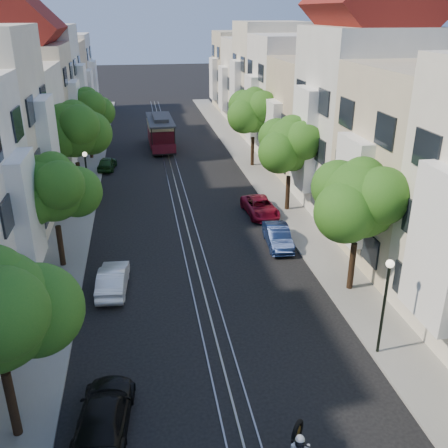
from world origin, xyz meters
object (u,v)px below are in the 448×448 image
tree_e_b (361,201)px  parked_car_w_mid (113,279)px  lamp_west (87,173)px  parked_car_w_far (107,163)px  parked_car_e_mid (278,236)px  parked_car_e_far (260,207)px  tree_e_d (254,112)px  tree_w_d (87,110)px  parked_car_w_near (104,414)px  tree_w_c (74,131)px  cable_car (161,131)px  tree_w_b (54,190)px  tree_e_c (291,146)px  lamp_east (386,293)px

tree_e_b → parked_car_w_mid: tree_e_b is taller
lamp_west → parked_car_w_far: bearing=86.0°
parked_car_e_mid → tree_e_b: bearing=-63.8°
parked_car_e_mid → parked_car_e_far: size_ratio=0.90×
tree_e_d → tree_w_d: (-14.40, 5.00, -0.27)m
parked_car_w_mid → parked_car_w_far: (-1.20, 21.15, -0.05)m
parked_car_w_near → parked_car_w_mid: 9.13m
parked_car_w_far → parked_car_w_near: bearing=99.2°
tree_e_d → parked_car_e_far: bearing=-100.4°
tree_w_c → cable_car: (6.64, 13.95, -3.28)m
tree_w_b → tree_w_d: size_ratio=0.96×
tree_w_b → lamp_west: (0.84, 8.02, -1.55)m
parked_car_w_mid → parked_car_w_near: bearing=94.3°
tree_e_c → tree_e_d: tree_e_d is taller
tree_e_c → parked_car_w_mid: bearing=-142.3°
tree_w_b → parked_car_w_far: bearing=85.1°
tree_w_d → cable_car: 7.79m
tree_e_d → tree_e_b: bearing=-90.0°
cable_car → parked_car_w_mid: 28.26m
parked_car_w_near → tree_e_b: bearing=-141.8°
tree_e_c → parked_car_w_near: 21.94m
tree_e_b → lamp_west: (-13.56, 13.02, -1.89)m
tree_e_b → lamp_east: bearing=-100.9°
tree_e_c → tree_w_c: 15.25m
parked_car_w_mid → lamp_east: bearing=151.2°
tree_w_b → parked_car_w_far: (1.54, 18.14, -3.82)m
tree_w_d → parked_car_w_near: bearing=-85.4°
parked_car_w_far → parked_car_e_far: bearing=137.5°
lamp_east → parked_car_e_far: size_ratio=1.01×
lamp_east → parked_car_w_far: 30.61m
parked_car_w_far → cable_car: bearing=-119.9°
tree_w_d → parked_car_e_far: tree_w_d is taller
parked_car_e_far → parked_car_w_far: size_ratio=1.22×
cable_car → tree_w_d: bearing=-157.4°
tree_e_c → tree_w_b: bearing=-157.4°
lamp_east → lamp_west: size_ratio=1.00×
tree_w_b → cable_car: 25.95m
tree_e_b → cable_car: size_ratio=0.84×
lamp_west → tree_w_d: bearing=93.4°
tree_w_b → parked_car_w_near: tree_w_b is taller
tree_w_c → parked_car_w_near: 23.73m
lamp_west → parked_car_e_mid: (11.32, -7.47, -2.23)m
tree_w_b → lamp_west: bearing=84.0°
tree_w_d → lamp_west: bearing=-86.6°
lamp_east → parked_car_w_mid: (-10.70, 6.96, -2.22)m
tree_e_b → parked_car_w_near: size_ratio=1.60×
parked_car_e_far → parked_car_w_mid: parked_car_w_mid is taller
tree_e_d → tree_w_b: 22.28m
lamp_east → parked_car_w_far: bearing=112.9°
tree_w_d → lamp_east: size_ratio=1.57×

